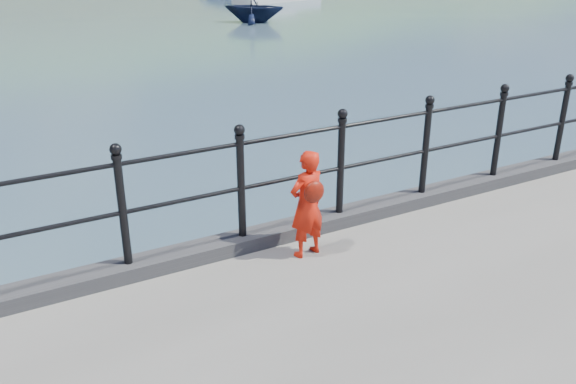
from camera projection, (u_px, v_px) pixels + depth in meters
ground at (286, 306)px, 7.18m from camera, size 600.00×600.00×0.00m
kerb at (293, 229)px, 6.64m from camera, size 60.00×0.30×0.15m
railing at (293, 165)px, 6.35m from camera, size 18.11×0.11×1.20m
far_shore at (66, 13)px, 226.05m from camera, size 830.00×200.00×156.00m
child at (307, 204)px, 6.05m from camera, size 0.45×0.35×1.12m
launch_navy at (254, 6)px, 30.22m from camera, size 3.89×3.85×1.55m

